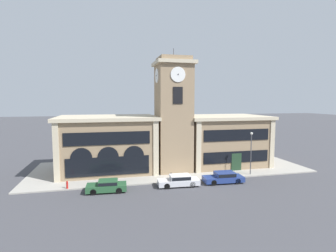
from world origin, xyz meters
name	(u,v)px	position (x,y,z in m)	size (l,w,h in m)	color
ground_plane	(184,182)	(0.00, 0.00, 0.00)	(300.00, 300.00, 0.00)	#424247
sidewalk_kerb	(170,167)	(0.00, 7.09, 0.07)	(38.86, 14.17, 0.15)	#A39E93
clock_tower	(173,115)	(0.00, 5.30, 7.97)	(5.28, 5.28, 17.06)	#937A5B
town_hall_left_wing	(108,143)	(-9.01, 7.56, 3.92)	(13.54, 9.86, 7.79)	#937A5B
town_hall_right_wing	(223,140)	(8.57, 7.56, 3.85)	(12.67, 9.86, 7.64)	#937A5B
parked_car_near	(107,186)	(-9.22, -1.38, 0.68)	(4.41, 2.13, 1.29)	#285633
parked_car_mid	(179,180)	(-1.03, -1.38, 0.70)	(4.91, 2.03, 1.33)	silver
parked_car_far	(224,177)	(4.63, -1.38, 0.70)	(4.95, 2.16, 1.32)	navy
street_lamp	(251,147)	(9.48, 0.74, 3.88)	(0.36, 0.36, 5.67)	#4C4C51
bollard	(171,177)	(-1.59, 0.22, 0.67)	(0.18, 0.18, 1.06)	black
fire_hydrant	(67,185)	(-13.57, 0.27, 0.57)	(0.22, 0.22, 0.87)	red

